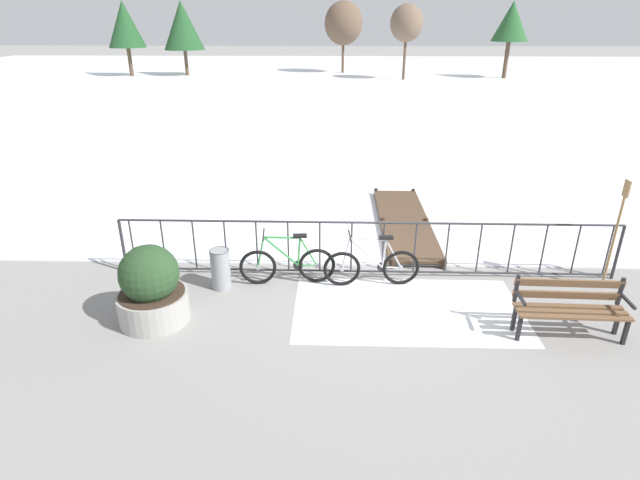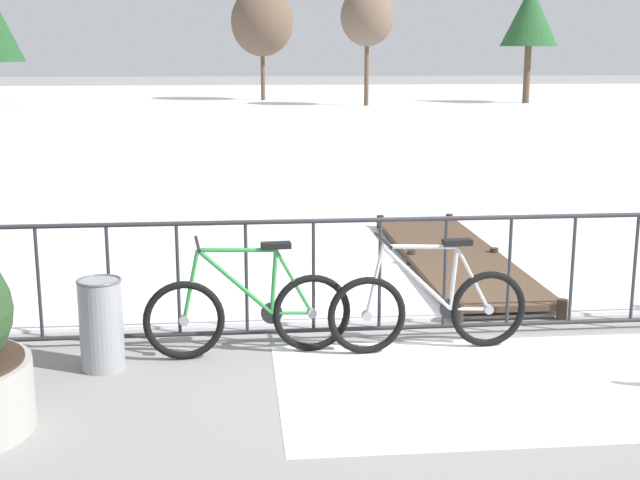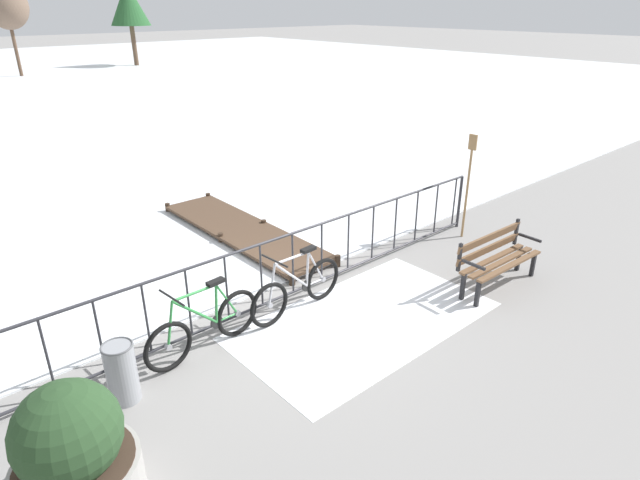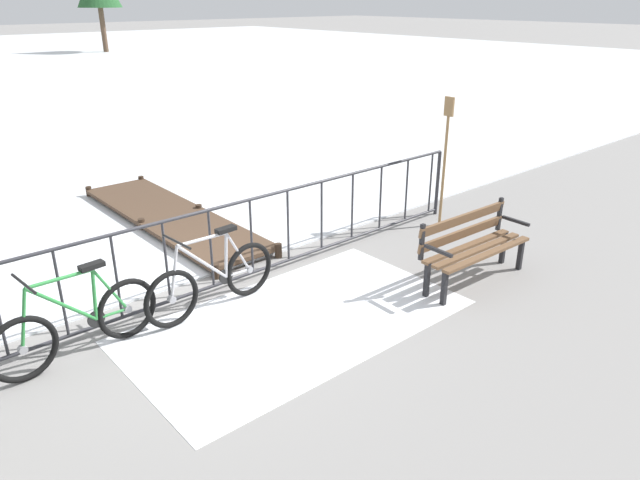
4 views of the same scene
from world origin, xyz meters
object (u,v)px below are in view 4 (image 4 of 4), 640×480
Objects in this scene: bicycle_second at (212,280)px; oar_upright at (445,154)px; bicycle_near_railing at (78,324)px; park_bench at (472,242)px.

oar_upright reaches higher than bicycle_second.
bicycle_second is at bearing -1.06° from bicycle_near_railing.
oar_upright is at bearing 0.20° from bicycle_second.
oar_upright is at bearing 49.14° from park_bench.
park_bench is (4.33, -1.47, 0.14)m from bicycle_near_railing.
park_bench is at bearing -130.86° from oar_upright.
bicycle_second is 0.86× the size of oar_upright.
bicycle_second is (1.49, -0.03, 0.00)m from bicycle_near_railing.
park_bench is at bearing -26.90° from bicycle_second.
park_bench is 2.02m from oar_upright.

